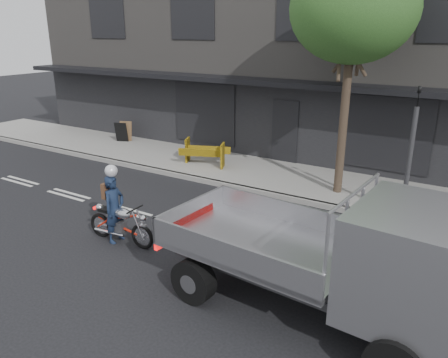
% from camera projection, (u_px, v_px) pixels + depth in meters
% --- Properties ---
extents(ground, '(80.00, 80.00, 0.00)m').
position_uv_depth(ground, '(198.00, 231.00, 10.92)').
color(ground, black).
rests_on(ground, ground).
extents(sidewalk, '(32.00, 3.20, 0.15)m').
position_uv_depth(sidewalk, '(278.00, 177.00, 14.68)').
color(sidewalk, gray).
rests_on(sidewalk, ground).
extents(kerb, '(32.00, 0.20, 0.15)m').
position_uv_depth(kerb, '(256.00, 191.00, 13.39)').
color(kerb, gray).
rests_on(kerb, ground).
extents(building_main, '(26.00, 10.00, 8.00)m').
position_uv_depth(building_main, '(346.00, 48.00, 18.72)').
color(building_main, slate).
rests_on(building_main, ground).
extents(street_tree, '(3.40, 3.40, 6.74)m').
position_uv_depth(street_tree, '(354.00, 9.00, 11.49)').
color(street_tree, '#382B21').
rests_on(street_tree, ground).
extents(traffic_light_pole, '(0.12, 0.12, 3.50)m').
position_uv_depth(traffic_light_pole, '(409.00, 160.00, 11.00)').
color(traffic_light_pole, '#2D2D30').
rests_on(traffic_light_pole, ground).
extents(motorcycle, '(1.89, 0.55, 0.97)m').
position_uv_depth(motorcycle, '(120.00, 223.00, 10.19)').
color(motorcycle, black).
rests_on(motorcycle, ground).
extents(rider, '(0.42, 0.61, 1.62)m').
position_uv_depth(rider, '(115.00, 209.00, 10.16)').
color(rider, '#16233C').
rests_on(rider, ground).
extents(flatbed_ute, '(5.48, 2.59, 2.47)m').
position_uv_depth(flatbed_ute, '(384.00, 261.00, 6.69)').
color(flatbed_ute, black).
rests_on(flatbed_ute, ground).
extents(construction_barrier, '(1.75, 1.22, 0.91)m').
position_uv_depth(construction_barrier, '(201.00, 154.00, 15.46)').
color(construction_barrier, yellow).
rests_on(construction_barrier, sidewalk).
extents(sandwich_board, '(0.63, 0.53, 0.85)m').
position_uv_depth(sandwich_board, '(121.00, 132.00, 18.81)').
color(sandwich_board, black).
rests_on(sandwich_board, sidewalk).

